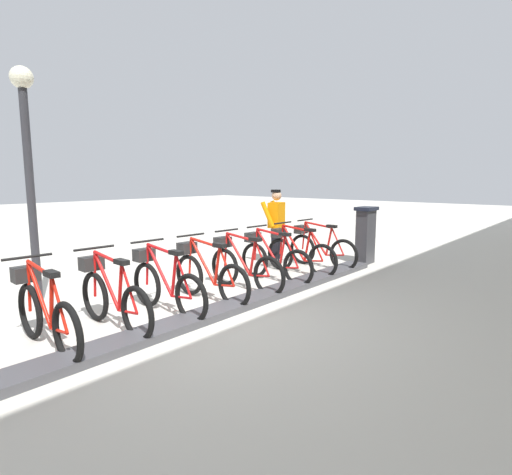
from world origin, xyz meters
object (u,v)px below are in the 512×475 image
at_px(worker_near_rack, 276,223).
at_px(bike_docked_5, 164,284).
at_px(payment_kiosk, 365,234).
at_px(bike_docked_3, 243,265).
at_px(bike_docked_2, 272,258).
at_px(bike_docked_4, 207,274).
at_px(bike_docked_0, 319,247).
at_px(lamp_post, 27,149).
at_px(bike_docked_6, 111,296).
at_px(bike_docked_1, 298,252).
at_px(bike_docked_7, 44,312).

bearing_deg(worker_near_rack, bike_docked_5, 104.11).
relative_size(payment_kiosk, bike_docked_5, 0.74).
distance_m(bike_docked_3, worker_near_rack, 2.37).
height_order(bike_docked_2, bike_docked_4, same).
bearing_deg(bike_docked_0, lamp_post, 69.24).
distance_m(bike_docked_5, bike_docked_6, 0.82).
relative_size(bike_docked_1, bike_docked_7, 1.00).
bearing_deg(bike_docked_2, bike_docked_7, 90.00).
bearing_deg(payment_kiosk, bike_docked_2, 77.74).
xyz_separation_m(bike_docked_2, bike_docked_4, (0.00, 1.63, 0.00)).
bearing_deg(bike_docked_1, payment_kiosk, -107.48).
distance_m(bike_docked_5, lamp_post, 2.87).
distance_m(bike_docked_3, bike_docked_6, 2.45).
distance_m(bike_docked_4, bike_docked_6, 1.63).
distance_m(bike_docked_0, bike_docked_4, 3.26).
xyz_separation_m(bike_docked_0, bike_docked_6, (0.00, 4.89, 0.00)).
relative_size(payment_kiosk, bike_docked_4, 0.74).
xyz_separation_m(bike_docked_0, worker_near_rack, (0.94, 0.33, 0.48)).
bearing_deg(bike_docked_0, bike_docked_3, 90.00).
bearing_deg(bike_docked_6, bike_docked_3, -90.00).
xyz_separation_m(bike_docked_4, worker_near_rack, (0.94, -2.93, 0.48)).
relative_size(bike_docked_5, lamp_post, 0.49).
bearing_deg(bike_docked_4, worker_near_rack, -72.19).
xyz_separation_m(bike_docked_3, bike_docked_4, (0.00, 0.82, 0.00)).
height_order(bike_docked_2, bike_docked_7, same).
xyz_separation_m(bike_docked_6, bike_docked_7, (0.00, 0.82, 0.00)).
relative_size(bike_docked_6, lamp_post, 0.49).
bearing_deg(payment_kiosk, worker_near_rack, 41.25).
xyz_separation_m(bike_docked_2, lamp_post, (1.91, 3.42, 1.90)).
xyz_separation_m(bike_docked_1, worker_near_rack, (0.94, -0.49, 0.48)).
xyz_separation_m(bike_docked_1, bike_docked_4, (0.00, 2.45, 0.00)).
relative_size(payment_kiosk, worker_near_rack, 0.77).
relative_size(bike_docked_4, bike_docked_6, 1.00).
distance_m(payment_kiosk, bike_docked_3, 3.50).
xyz_separation_m(bike_docked_2, worker_near_rack, (0.94, -1.30, 0.48)).
distance_m(bike_docked_4, bike_docked_5, 0.82).
bearing_deg(payment_kiosk, bike_docked_0, 60.26).
relative_size(payment_kiosk, bike_docked_6, 0.74).
bearing_deg(bike_docked_2, bike_docked_5, 90.00).
bearing_deg(bike_docked_3, payment_kiosk, -99.42).
height_order(bike_docked_6, lamp_post, lamp_post).
xyz_separation_m(bike_docked_0, bike_docked_4, (0.00, 3.26, 0.00)).
relative_size(bike_docked_4, bike_docked_7, 1.00).
height_order(bike_docked_0, worker_near_rack, worker_near_rack).
bearing_deg(bike_docked_6, lamp_post, 4.60).
height_order(bike_docked_3, bike_docked_7, same).
height_order(bike_docked_5, lamp_post, lamp_post).
bearing_deg(lamp_post, bike_docked_5, -153.13).
xyz_separation_m(bike_docked_6, lamp_post, (1.91, 0.15, 1.90)).
xyz_separation_m(payment_kiosk, bike_docked_3, (0.57, 3.45, -0.24)).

